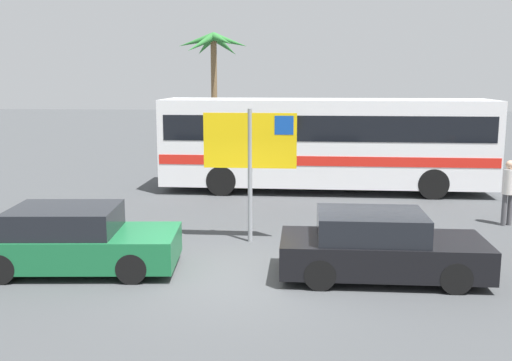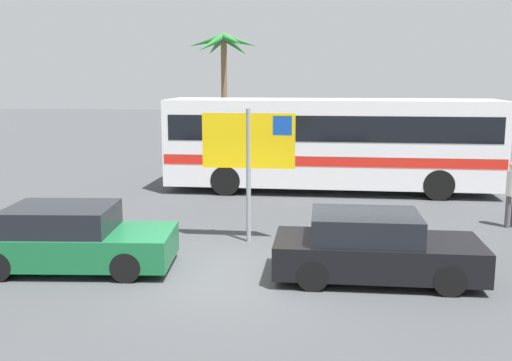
% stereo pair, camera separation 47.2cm
% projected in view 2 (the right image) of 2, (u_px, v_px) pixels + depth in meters
% --- Properties ---
extents(ground, '(120.00, 120.00, 0.00)m').
position_uv_depth(ground, '(234.00, 278.00, 11.73)').
color(ground, '#424447').
extents(bus_front_coach, '(11.21, 2.61, 3.17)m').
position_uv_depth(bus_front_coach, '(331.00, 140.00, 20.42)').
color(bus_front_coach, white).
rests_on(bus_front_coach, ground).
extents(ferry_sign, '(2.20, 0.11, 3.20)m').
position_uv_depth(ferry_sign, '(251.00, 146.00, 13.95)').
color(ferry_sign, gray).
rests_on(ferry_sign, ground).
extents(car_green, '(4.21, 2.16, 1.32)m').
position_uv_depth(car_green, '(71.00, 239.00, 12.23)').
color(car_green, '#196638').
rests_on(car_green, ground).
extents(car_black, '(4.00, 1.76, 1.32)m').
position_uv_depth(car_black, '(374.00, 248.00, 11.58)').
color(car_black, black).
rests_on(car_black, ground).
extents(pedestrian_crossing_lot, '(0.32, 0.32, 1.76)m').
position_uv_depth(pedestrian_crossing_lot, '(512.00, 189.00, 15.54)').
color(pedestrian_crossing_lot, '#4C4C51').
rests_on(pedestrian_crossing_lot, ground).
extents(palm_tree_seaside, '(3.82, 3.21, 6.24)m').
position_uv_depth(palm_tree_seaside, '(224.00, 54.00, 31.31)').
color(palm_tree_seaside, brown).
rests_on(palm_tree_seaside, ground).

